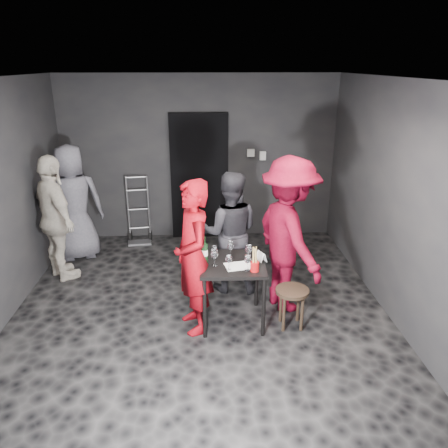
{
  "coord_description": "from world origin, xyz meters",
  "views": [
    {
      "loc": [
        0.06,
        -4.66,
        2.85
      ],
      "look_at": [
        0.3,
        0.25,
        1.03
      ],
      "focal_mm": 35.0,
      "sensor_mm": 36.0,
      "label": 1
    }
  ],
  "objects_px": {
    "hand_truck": "(140,230)",
    "wine_bottle": "(205,253)",
    "tasting_table": "(232,270)",
    "woman_black": "(230,229)",
    "breadstick_cup": "(255,260)",
    "server_red": "(193,246)",
    "man_maroon": "(290,217)",
    "bystander_grey": "(72,193)",
    "bystander_cream": "(54,209)",
    "stool": "(292,296)"
  },
  "relations": [
    {
      "from": "man_maroon",
      "to": "wine_bottle",
      "type": "height_order",
      "value": "man_maroon"
    },
    {
      "from": "server_red",
      "to": "woman_black",
      "type": "height_order",
      "value": "server_red"
    },
    {
      "from": "stool",
      "to": "woman_black",
      "type": "bearing_deg",
      "value": 124.45
    },
    {
      "from": "server_red",
      "to": "man_maroon",
      "type": "relative_size",
      "value": 0.85
    },
    {
      "from": "woman_black",
      "to": "wine_bottle",
      "type": "bearing_deg",
      "value": 72.61
    },
    {
      "from": "woman_black",
      "to": "tasting_table",
      "type": "bearing_deg",
      "value": 94.2
    },
    {
      "from": "hand_truck",
      "to": "wine_bottle",
      "type": "bearing_deg",
      "value": -74.3
    },
    {
      "from": "hand_truck",
      "to": "server_red",
      "type": "xyz_separation_m",
      "value": [
        0.96,
        -2.58,
        0.79
      ]
    },
    {
      "from": "server_red",
      "to": "wine_bottle",
      "type": "relative_size",
      "value": 6.52
    },
    {
      "from": "stool",
      "to": "wine_bottle",
      "type": "xyz_separation_m",
      "value": [
        -0.97,
        0.16,
        0.49
      ]
    },
    {
      "from": "woman_black",
      "to": "man_maroon",
      "type": "height_order",
      "value": "man_maroon"
    },
    {
      "from": "bystander_grey",
      "to": "bystander_cream",
      "type": "bearing_deg",
      "value": 67.75
    },
    {
      "from": "bystander_grey",
      "to": "wine_bottle",
      "type": "bearing_deg",
      "value": 118.3
    },
    {
      "from": "bystander_cream",
      "to": "wine_bottle",
      "type": "relative_size",
      "value": 6.56
    },
    {
      "from": "wine_bottle",
      "to": "stool",
      "type": "bearing_deg",
      "value": -9.52
    },
    {
      "from": "hand_truck",
      "to": "tasting_table",
      "type": "height_order",
      "value": "hand_truck"
    },
    {
      "from": "woman_black",
      "to": "bystander_grey",
      "type": "relative_size",
      "value": 0.83
    },
    {
      "from": "bystander_cream",
      "to": "stool",
      "type": "bearing_deg",
      "value": -153.87
    },
    {
      "from": "tasting_table",
      "to": "bystander_grey",
      "type": "height_order",
      "value": "bystander_grey"
    },
    {
      "from": "server_red",
      "to": "man_maroon",
      "type": "bearing_deg",
      "value": 92.98
    },
    {
      "from": "tasting_table",
      "to": "man_maroon",
      "type": "xyz_separation_m",
      "value": [
        0.68,
        0.3,
        0.52
      ]
    },
    {
      "from": "man_maroon",
      "to": "bystander_grey",
      "type": "distance_m",
      "value": 3.34
    },
    {
      "from": "man_maroon",
      "to": "bystander_cream",
      "type": "height_order",
      "value": "man_maroon"
    },
    {
      "from": "bystander_cream",
      "to": "bystander_grey",
      "type": "xyz_separation_m",
      "value": [
        0.05,
        0.68,
        0.02
      ]
    },
    {
      "from": "bystander_grey",
      "to": "wine_bottle",
      "type": "relative_size",
      "value": 6.68
    },
    {
      "from": "man_maroon",
      "to": "bystander_cream",
      "type": "bearing_deg",
      "value": 53.63
    },
    {
      "from": "wine_bottle",
      "to": "bystander_cream",
      "type": "bearing_deg",
      "value": 149.0
    },
    {
      "from": "server_red",
      "to": "man_maroon",
      "type": "height_order",
      "value": "man_maroon"
    },
    {
      "from": "bystander_cream",
      "to": "breadstick_cup",
      "type": "distance_m",
      "value": 2.91
    },
    {
      "from": "bystander_cream",
      "to": "wine_bottle",
      "type": "bearing_deg",
      "value": -160.22
    },
    {
      "from": "hand_truck",
      "to": "bystander_grey",
      "type": "distance_m",
      "value": 1.32
    },
    {
      "from": "woman_black",
      "to": "wine_bottle",
      "type": "xyz_separation_m",
      "value": [
        -0.33,
        -0.78,
        0.02
      ]
    },
    {
      "from": "bystander_cream",
      "to": "man_maroon",
      "type": "bearing_deg",
      "value": -146.32
    },
    {
      "from": "man_maroon",
      "to": "bystander_grey",
      "type": "height_order",
      "value": "man_maroon"
    },
    {
      "from": "stool",
      "to": "server_red",
      "type": "distance_m",
      "value": 1.26
    },
    {
      "from": "hand_truck",
      "to": "breadstick_cup",
      "type": "bearing_deg",
      "value": -67.18
    },
    {
      "from": "tasting_table",
      "to": "wine_bottle",
      "type": "height_order",
      "value": "wine_bottle"
    },
    {
      "from": "server_red",
      "to": "breadstick_cup",
      "type": "distance_m",
      "value": 0.68
    },
    {
      "from": "bystander_cream",
      "to": "breadstick_cup",
      "type": "bearing_deg",
      "value": -158.89
    },
    {
      "from": "hand_truck",
      "to": "wine_bottle",
      "type": "xyz_separation_m",
      "value": [
        1.08,
        -2.45,
        0.66
      ]
    },
    {
      "from": "tasting_table",
      "to": "bystander_grey",
      "type": "relative_size",
      "value": 0.36
    },
    {
      "from": "stool",
      "to": "woman_black",
      "type": "distance_m",
      "value": 1.23
    },
    {
      "from": "bystander_cream",
      "to": "tasting_table",
      "type": "bearing_deg",
      "value": -157.02
    },
    {
      "from": "hand_truck",
      "to": "tasting_table",
      "type": "relative_size",
      "value": 1.5
    },
    {
      "from": "tasting_table",
      "to": "woman_black",
      "type": "bearing_deg",
      "value": 88.62
    },
    {
      "from": "hand_truck",
      "to": "stool",
      "type": "height_order",
      "value": "hand_truck"
    },
    {
      "from": "tasting_table",
      "to": "man_maroon",
      "type": "distance_m",
      "value": 0.91
    },
    {
      "from": "server_red",
      "to": "wine_bottle",
      "type": "bearing_deg",
      "value": 117.57
    },
    {
      "from": "wine_bottle",
      "to": "breadstick_cup",
      "type": "xyz_separation_m",
      "value": [
        0.53,
        -0.24,
        0.01
      ]
    },
    {
      "from": "server_red",
      "to": "breadstick_cup",
      "type": "bearing_deg",
      "value": 63.11
    }
  ]
}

